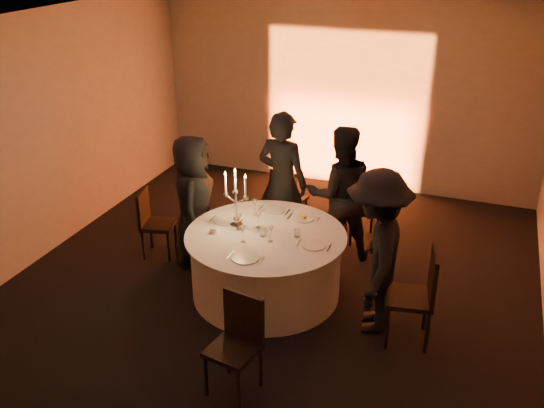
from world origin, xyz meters
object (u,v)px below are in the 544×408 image
(guest_right, at_px, (376,253))
(banquet_table, at_px, (266,264))
(coffee_cup, at_px, (213,230))
(guest_back_left, at_px, (282,183))
(chair_right, at_px, (419,291))
(chair_front, at_px, (238,338))
(chair_back_left, at_px, (287,197))
(candelabra, at_px, (236,206))
(guest_left, at_px, (193,202))
(guest_back_right, at_px, (340,194))
(chair_left, at_px, (152,219))
(chair_back_right, at_px, (364,206))

(guest_right, bearing_deg, banquet_table, -107.11)
(guest_right, distance_m, coffee_cup, 1.83)
(guest_back_left, relative_size, coffee_cup, 16.92)
(chair_right, relative_size, chair_front, 1.10)
(chair_back_left, bearing_deg, guest_back_left, 111.94)
(banquet_table, relative_size, candelabra, 2.54)
(chair_front, bearing_deg, guest_right, 64.96)
(guest_back_left, bearing_deg, chair_back_left, -67.93)
(guest_back_left, distance_m, guest_right, 1.93)
(banquet_table, xyz_separation_m, chair_right, (1.73, -0.28, 0.20))
(guest_left, height_order, guest_back_right, guest_back_right)
(chair_left, distance_m, guest_right, 3.02)
(chair_front, bearing_deg, chair_right, 51.94)
(chair_front, height_order, guest_left, guest_left)
(chair_back_left, xyz_separation_m, chair_right, (2.02, -1.85, 0.07))
(chair_front, bearing_deg, chair_back_right, 92.30)
(chair_right, height_order, chair_front, chair_right)
(banquet_table, xyz_separation_m, chair_left, (-1.68, 0.36, 0.11))
(chair_right, bearing_deg, chair_front, -58.62)
(banquet_table, xyz_separation_m, chair_back_right, (0.76, 1.61, 0.15))
(coffee_cup, bearing_deg, guest_left, 133.54)
(guest_back_left, bearing_deg, candelabra, 88.74)
(chair_front, xyz_separation_m, guest_left, (-1.39, 1.90, 0.30))
(chair_right, height_order, guest_back_right, guest_back_right)
(chair_right, bearing_deg, coffee_cup, -102.62)
(chair_back_left, xyz_separation_m, chair_back_right, (1.06, 0.04, 0.02))
(candelabra, bearing_deg, chair_back_right, 53.26)
(chair_back_left, bearing_deg, candelabra, 96.26)
(guest_left, height_order, candelabra, guest_left)
(guest_back_right, relative_size, candelabra, 2.46)
(chair_left, xyz_separation_m, guest_right, (2.94, -0.55, 0.39))
(chair_back_right, bearing_deg, chair_left, 3.63)
(banquet_table, xyz_separation_m, candelabra, (-0.38, 0.07, 0.63))
(guest_back_right, bearing_deg, guest_right, 93.00)
(candelabra, bearing_deg, chair_front, -66.52)
(guest_back_right, height_order, guest_right, guest_right)
(chair_back_right, relative_size, guest_left, 0.57)
(chair_left, bearing_deg, chair_back_left, -61.89)
(chair_back_left, bearing_deg, chair_back_right, -168.27)
(chair_back_right, height_order, chair_front, chair_back_right)
(chair_back_right, distance_m, guest_right, 1.90)
(chair_right, height_order, candelabra, candelabra)
(chair_right, distance_m, guest_right, 0.56)
(chair_back_left, height_order, candelabra, candelabra)
(chair_left, relative_size, guest_right, 0.50)
(chair_back_left, relative_size, guest_right, 0.52)
(banquet_table, bearing_deg, guest_left, 160.93)
(coffee_cup, bearing_deg, chair_right, -2.57)
(chair_front, xyz_separation_m, coffee_cup, (-0.87, 1.35, 0.27))
(chair_back_left, distance_m, guest_right, 2.38)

